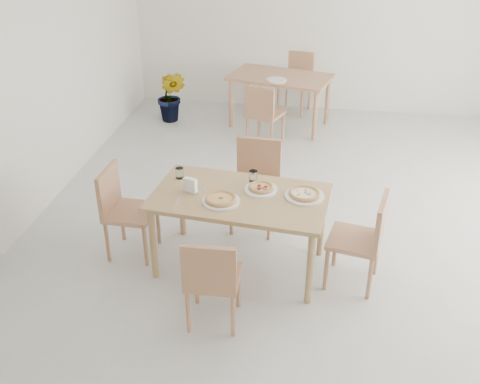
# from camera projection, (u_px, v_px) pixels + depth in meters

# --- Properties ---
(main_table) EXTENTS (1.62, 1.03, 0.75)m
(main_table) POSITION_uv_depth(u_px,v_px,m) (240.00, 203.00, 4.95)
(main_table) COLOR tan
(main_table) RESTS_ON ground
(chair_south) EXTENTS (0.43, 0.43, 0.84)m
(chair_south) POSITION_uv_depth(u_px,v_px,m) (212.00, 277.00, 4.33)
(chair_south) COLOR tan
(chair_south) RESTS_ON ground
(chair_north) EXTENTS (0.48, 0.48, 0.91)m
(chair_north) POSITION_uv_depth(u_px,v_px,m) (256.00, 178.00, 5.67)
(chair_north) COLOR tan
(chair_north) RESTS_ON ground
(chair_west) EXTENTS (0.45, 0.45, 0.88)m
(chair_west) POSITION_uv_depth(u_px,v_px,m) (122.00, 206.00, 5.23)
(chair_west) COLOR tan
(chair_west) RESTS_ON ground
(chair_east) EXTENTS (0.52, 0.52, 0.88)m
(chair_east) POSITION_uv_depth(u_px,v_px,m) (365.00, 235.00, 4.79)
(chair_east) COLOR tan
(chair_east) RESTS_ON ground
(plate_margherita) EXTENTS (0.33, 0.33, 0.02)m
(plate_margherita) POSITION_uv_depth(u_px,v_px,m) (221.00, 201.00, 4.81)
(plate_margherita) COLOR white
(plate_margherita) RESTS_ON main_table
(plate_mushroom) EXTENTS (0.34, 0.34, 0.02)m
(plate_mushroom) POSITION_uv_depth(u_px,v_px,m) (304.00, 196.00, 4.88)
(plate_mushroom) COLOR white
(plate_mushroom) RESTS_ON main_table
(plate_pepperoni) EXTENTS (0.30, 0.30, 0.02)m
(plate_pepperoni) POSITION_uv_depth(u_px,v_px,m) (261.00, 189.00, 4.99)
(plate_pepperoni) COLOR white
(plate_pepperoni) RESTS_ON main_table
(pizza_margherita) EXTENTS (0.32, 0.32, 0.03)m
(pizza_margherita) POSITION_uv_depth(u_px,v_px,m) (221.00, 199.00, 4.79)
(pizza_margherita) COLOR #F1B971
(pizza_margherita) RESTS_ON plate_margherita
(pizza_mushroom) EXTENTS (0.35, 0.35, 0.03)m
(pizza_mushroom) POSITION_uv_depth(u_px,v_px,m) (305.00, 194.00, 4.87)
(pizza_mushroom) COLOR #F1B971
(pizza_mushroom) RESTS_ON plate_mushroom
(pizza_pepperoni) EXTENTS (0.26, 0.26, 0.03)m
(pizza_pepperoni) POSITION_uv_depth(u_px,v_px,m) (261.00, 187.00, 4.97)
(pizza_pepperoni) COLOR #F1B971
(pizza_pepperoni) RESTS_ON plate_pepperoni
(tumbler_a) EXTENTS (0.08, 0.08, 0.10)m
(tumbler_a) POSITION_uv_depth(u_px,v_px,m) (180.00, 173.00, 5.17)
(tumbler_a) COLOR white
(tumbler_a) RESTS_ON main_table
(tumbler_b) EXTENTS (0.08, 0.08, 0.10)m
(tumbler_b) POSITION_uv_depth(u_px,v_px,m) (253.00, 176.00, 5.12)
(tumbler_b) COLOR white
(tumbler_b) RESTS_ON main_table
(napkin_holder) EXTENTS (0.14, 0.10, 0.14)m
(napkin_holder) POSITION_uv_depth(u_px,v_px,m) (190.00, 186.00, 4.92)
(napkin_holder) COLOR silver
(napkin_holder) RESTS_ON main_table
(fork_a) EXTENTS (0.02, 0.18, 0.01)m
(fork_a) POSITION_uv_depth(u_px,v_px,m) (177.00, 203.00, 4.79)
(fork_a) COLOR silver
(fork_a) RESTS_ON main_table
(fork_b) EXTENTS (0.04, 0.18, 0.01)m
(fork_b) POSITION_uv_depth(u_px,v_px,m) (202.00, 190.00, 4.99)
(fork_b) COLOR silver
(fork_b) RESTS_ON main_table
(second_table) EXTENTS (1.54, 1.10, 0.75)m
(second_table) POSITION_uv_depth(u_px,v_px,m) (280.00, 82.00, 7.96)
(second_table) COLOR tan
(second_table) RESTS_ON ground
(chair_back_s) EXTENTS (0.54, 0.54, 0.85)m
(chair_back_s) POSITION_uv_depth(u_px,v_px,m) (263.00, 111.00, 7.40)
(chair_back_s) COLOR tan
(chair_back_s) RESTS_ON ground
(chair_back_n) EXTENTS (0.54, 0.54, 0.89)m
(chair_back_n) POSITION_uv_depth(u_px,v_px,m) (297.00, 78.00, 8.59)
(chair_back_n) COLOR tan
(chair_back_n) RESTS_ON ground
(plate_empty) EXTENTS (0.27, 0.27, 0.02)m
(plate_empty) POSITION_uv_depth(u_px,v_px,m) (277.00, 80.00, 7.71)
(plate_empty) COLOR white
(plate_empty) RESTS_ON second_table
(potted_plant) EXTENTS (0.48, 0.41, 0.78)m
(potted_plant) POSITION_uv_depth(u_px,v_px,m) (171.00, 96.00, 8.24)
(potted_plant) COLOR #2E6A1F
(potted_plant) RESTS_ON ground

